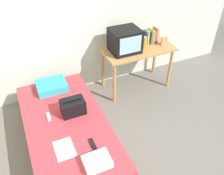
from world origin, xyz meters
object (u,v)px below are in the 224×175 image
picture_frame (164,41)px  magazine (64,149)px  pillow (51,86)px  handbag (73,107)px  tv (125,40)px  bed (68,135)px  remote_dark (93,144)px  water_bottle (144,43)px  book_row (151,36)px  remote_silver (49,117)px  desk (137,53)px  folded_towel (97,161)px

picture_frame → magazine: (-2.00, -1.14, -0.38)m
pillow → handbag: handbag is taller
tv → handbag: tv is taller
handbag → bed: bearing=-137.6°
handbag → remote_dark: bearing=-85.7°
water_bottle → tv: bearing=168.4°
book_row → remote_dark: size_ratio=1.57×
tv → pillow: (-1.21, -0.08, -0.44)m
magazine → remote_silver: remote_silver is taller
water_bottle → handbag: bearing=-155.3°
desk → picture_frame: 0.47m
book_row → remote_silver: (-1.90, -0.75, -0.41)m
folded_towel → desk: bearing=49.8°
bed → book_row: size_ratio=8.18×
book_row → picture_frame: 0.24m
picture_frame → bed: bearing=-158.5°
book_row → magazine: (-1.85, -1.32, -0.42)m
book_row → folded_towel: 2.31m
desk → tv: tv is taller
book_row → picture_frame: bearing=-49.9°
desk → pillow: (-1.46, -0.09, -0.16)m
book_row → remote_silver: book_row is taller
magazine → handbag: bearing=63.3°
handbag → folded_towel: handbag is taller
book_row → folded_towel: (-1.59, -1.64, -0.39)m
desk → remote_silver: desk is taller
tv → bed: bearing=-145.6°
book_row → pillow: book_row is taller
pillow → picture_frame: bearing=-0.1°
book_row → pillow: (-1.73, -0.18, -0.37)m
tv → remote_dark: 1.71m
water_bottle → remote_dark: size_ratio=1.30×
remote_silver → folded_towel: size_ratio=0.51×
water_bottle → magazine: (-1.64, -1.16, -0.41)m
bed → picture_frame: (1.88, 0.74, 0.61)m
picture_frame → pillow: (-1.88, 0.00, -0.33)m
book_row → remote_dark: 2.11m
tv → handbag: bearing=-146.8°
picture_frame → remote_dark: bearing=-144.8°
remote_silver → folded_towel: bearing=-70.5°
tv → remote_silver: bearing=-154.6°
magazine → folded_towel: size_ratio=1.04×
desk → bed: bearing=-150.0°
desk → tv: size_ratio=2.64×
remote_dark → pillow: bearing=98.9°
bed → desk: size_ratio=1.72×
picture_frame → handbag: size_ratio=0.46×
bed → magazine: 0.47m
picture_frame → folded_towel: 2.30m
book_row → picture_frame: size_ratio=1.78×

